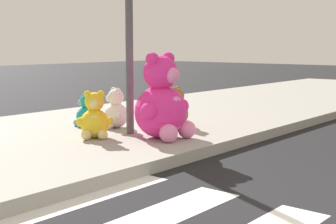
{
  "coord_description": "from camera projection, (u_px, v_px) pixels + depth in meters",
  "views": [
    {
      "loc": [
        -4.17,
        -0.6,
        1.45
      ],
      "look_at": [
        0.9,
        3.6,
        0.55
      ],
      "focal_mm": 53.16,
      "sensor_mm": 36.0,
      "label": 1
    }
  ],
  "objects": [
    {
      "name": "plush_brown",
      "position": [
        175.0,
        110.0,
        7.96
      ],
      "size": [
        0.46,
        0.46,
        0.63
      ],
      "color": "olive",
      "rests_on": "sidewalk"
    },
    {
      "name": "plush_yellow",
      "position": [
        95.0,
        119.0,
        6.92
      ],
      "size": [
        0.47,
        0.47,
        0.66
      ],
      "color": "yellow",
      "rests_on": "sidewalk"
    },
    {
      "name": "plush_white",
      "position": [
        115.0,
        112.0,
        7.77
      ],
      "size": [
        0.45,
        0.46,
        0.63
      ],
      "color": "white",
      "rests_on": "sidewalk"
    },
    {
      "name": "sidewalk",
      "position": [
        40.0,
        142.0,
        7.03
      ],
      "size": [
        28.0,
        4.4,
        0.15
      ],
      "primitive_type": "cube",
      "color": "#9E9B93",
      "rests_on": "ground_plane"
    },
    {
      "name": "sign_pole",
      "position": [
        129.0,
        16.0,
        7.05
      ],
      "size": [
        0.56,
        0.11,
        3.2
      ],
      "color": "#4C4C51",
      "rests_on": "sidewalk"
    },
    {
      "name": "plush_pink_large",
      "position": [
        162.0,
        104.0,
        6.87
      ],
      "size": [
        0.92,
        0.8,
        1.19
      ],
      "color": "#F22D93",
      "rests_on": "sidewalk"
    },
    {
      "name": "plush_teal",
      "position": [
        85.0,
        113.0,
        7.91
      ],
      "size": [
        0.37,
        0.38,
        0.52
      ],
      "color": "teal",
      "rests_on": "sidewalk"
    }
  ]
}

